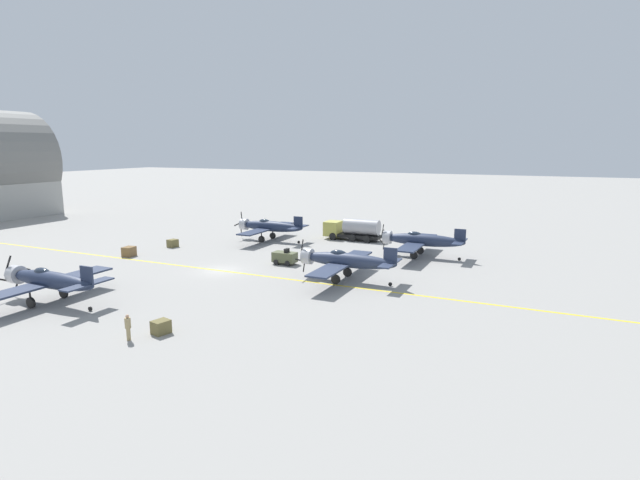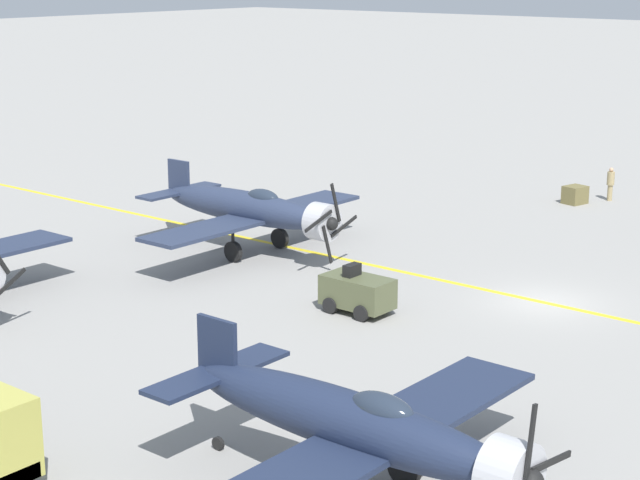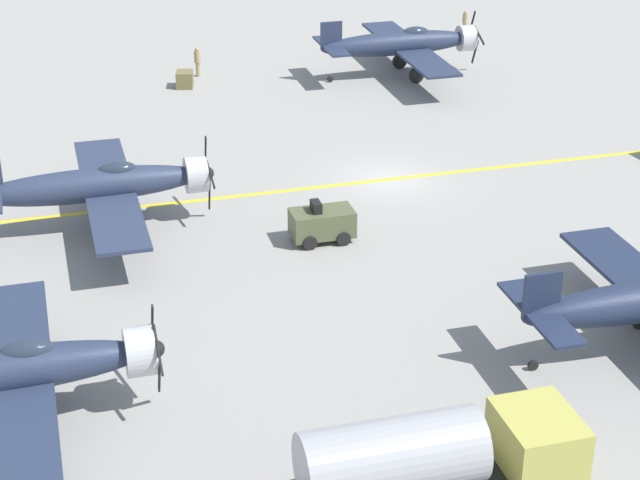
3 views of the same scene
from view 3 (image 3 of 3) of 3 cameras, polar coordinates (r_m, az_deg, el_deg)
name	(u,v)px [view 3 (image 3 of 3)]	position (r m, az deg, el deg)	size (l,w,h in m)	color
ground_plane	(388,180)	(50.55, 3.65, 3.24)	(400.00, 400.00, 0.00)	gray
taxiway_stripe	(388,179)	(50.55, 3.65, 3.24)	(0.30, 160.00, 0.01)	yellow
airplane_mid_left	(403,44)	(65.28, 4.46, 10.41)	(12.00, 9.98, 3.68)	#252F48
airplane_near_center	(100,185)	(45.64, -11.64, 2.88)	(12.00, 9.98, 3.74)	#29334D
airplane_near_right	(4,372)	(33.54, -16.49, -6.76)	(12.00, 9.98, 3.65)	#252F48
fuel_tanker	(438,461)	(29.71, 6.33, -11.62)	(2.67, 8.00, 2.98)	black
tow_tractor	(322,223)	(44.18, 0.11, 0.91)	(1.57, 2.60, 1.79)	#515638
ground_crew_walking	(465,21)	(75.12, 7.74, 11.48)	(0.37, 0.37, 1.68)	tan
ground_crew_inspecting	(198,60)	(65.71, -6.55, 9.49)	(0.39, 0.39, 1.81)	tan
supply_crate_outboard	(185,79)	(63.93, -7.23, 8.50)	(1.14, 0.95, 0.95)	brown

